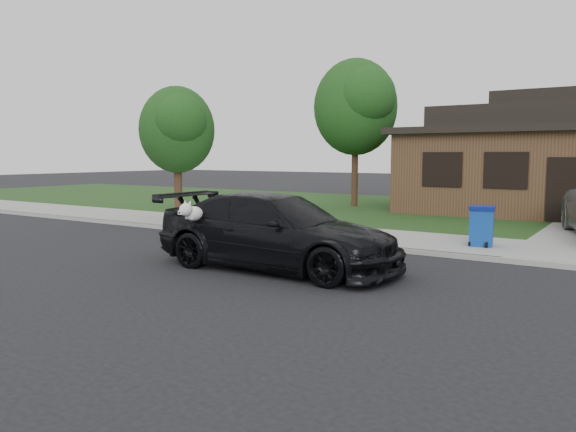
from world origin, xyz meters
The scene contains 8 objects.
ground centered at (0.00, 0.00, 0.00)m, with size 120.00×120.00×0.00m, color black.
sidewalk centered at (0.00, 5.00, 0.06)m, with size 60.00×3.00×0.12m, color gray.
curb centered at (0.00, 3.50, 0.06)m, with size 60.00×0.12×0.12m, color gray.
lawn centered at (0.00, 13.00, 0.07)m, with size 60.00×13.00×0.13m, color #193814.
sedan centered at (-0.01, 0.29, 0.78)m, with size 5.35×2.46×1.55m.
recycling_bin centered at (2.96, 4.88, 0.62)m, with size 0.69×0.69×0.98m.
tree_0 centered at (-4.34, 12.88, 4.48)m, with size 3.78×3.60×6.34m.
tree_2 centered at (-7.38, 5.11, 3.27)m, with size 2.73×2.60×4.59m.
Camera 1 is at (6.40, -9.17, 2.33)m, focal length 35.00 mm.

